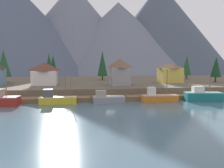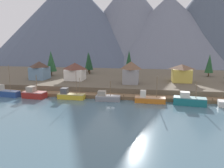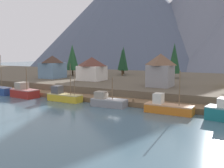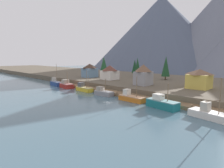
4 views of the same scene
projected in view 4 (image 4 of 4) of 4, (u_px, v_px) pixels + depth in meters
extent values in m
cube|color=#476675|center=(143.00, 89.00, 77.85)|extent=(400.00, 400.00, 1.00)
cube|color=brown|center=(112.00, 93.00, 65.05)|extent=(80.00, 4.00, 1.00)
cylinder|color=brown|center=(55.00, 83.00, 88.84)|extent=(0.36, 0.36, 1.60)
cylinder|color=brown|center=(64.00, 84.00, 83.27)|extent=(0.36, 0.36, 1.60)
cylinder|color=brown|center=(75.00, 86.00, 77.69)|extent=(0.36, 0.36, 1.60)
cylinder|color=brown|center=(87.00, 88.00, 72.11)|extent=(0.36, 0.36, 1.60)
cylinder|color=brown|center=(101.00, 91.00, 66.53)|extent=(0.36, 0.36, 1.60)
cylinder|color=brown|center=(117.00, 94.00, 60.96)|extent=(0.36, 0.36, 1.60)
cylinder|color=brown|center=(137.00, 98.00, 55.38)|extent=(0.36, 0.36, 1.60)
cylinder|color=brown|center=(161.00, 102.00, 49.80)|extent=(0.36, 0.36, 1.60)
cylinder|color=brown|center=(191.00, 108.00, 44.23)|extent=(0.36, 0.36, 1.60)
cube|color=brown|center=(158.00, 82.00, 86.04)|extent=(400.00, 56.00, 2.50)
cone|color=#4C566B|center=(161.00, 33.00, 195.77)|extent=(145.19, 145.19, 74.93)
cone|color=slate|center=(220.00, 30.00, 172.96)|extent=(124.53, 124.53, 74.52)
cube|color=navy|center=(56.00, 84.00, 84.51)|extent=(8.41, 3.32, 1.68)
cube|color=#6C7DA2|center=(56.00, 82.00, 84.38)|extent=(8.41, 3.32, 0.20)
cube|color=#B2AD9E|center=(54.00, 79.00, 85.98)|extent=(1.71, 1.78, 1.68)
cylinder|color=brown|center=(57.00, 73.00, 82.69)|extent=(0.12, 0.12, 7.87)
cube|color=maroon|center=(67.00, 86.00, 77.79)|extent=(7.05, 3.88, 1.71)
cube|color=#AD6C6A|center=(66.00, 84.00, 77.65)|extent=(7.05, 3.88, 0.20)
cube|color=gray|center=(65.00, 81.00, 78.26)|extent=(2.45, 2.75, 1.53)
cylinder|color=brown|center=(67.00, 78.00, 76.57)|extent=(0.19, 0.19, 4.97)
cube|color=gold|center=(84.00, 89.00, 70.43)|extent=(7.89, 2.63, 1.37)
cube|color=tan|center=(84.00, 87.00, 70.32)|extent=(7.89, 2.63, 0.20)
cube|color=#4C4C51|center=(81.00, 84.00, 71.67)|extent=(1.98, 1.92, 1.63)
cylinder|color=brown|center=(87.00, 79.00, 68.69)|extent=(0.12, 0.12, 6.50)
cylinder|color=brown|center=(89.00, 81.00, 68.06)|extent=(0.10, 0.10, 4.79)
cube|color=gray|center=(104.00, 94.00, 62.66)|extent=(6.91, 2.98, 1.31)
cube|color=#9F9FA2|center=(104.00, 91.00, 62.55)|extent=(6.91, 2.98, 0.20)
cube|color=gray|center=(100.00, 89.00, 63.61)|extent=(2.23, 2.09, 1.32)
cylinder|color=brown|center=(105.00, 85.00, 61.80)|extent=(0.19, 0.19, 4.12)
cylinder|color=brown|center=(104.00, 87.00, 62.35)|extent=(1.73, 0.21, 0.49)
cube|color=#CC6B1E|center=(132.00, 99.00, 54.58)|extent=(8.22, 2.73, 1.34)
cube|color=tan|center=(132.00, 96.00, 54.47)|extent=(8.22, 2.73, 0.20)
cube|color=silver|center=(127.00, 92.00, 55.69)|extent=(1.54, 1.95, 1.79)
cylinder|color=brown|center=(137.00, 87.00, 52.84)|extent=(0.18, 0.18, 5.82)
cube|color=#196B70|center=(162.00, 105.00, 46.93)|extent=(8.50, 4.00, 1.87)
cube|color=#679496|center=(162.00, 101.00, 46.78)|extent=(8.50, 4.00, 0.20)
cube|color=silver|center=(159.00, 97.00, 47.65)|extent=(2.61, 2.33, 1.39)
cylinder|color=brown|center=(168.00, 93.00, 45.31)|extent=(0.19, 0.19, 4.30)
cylinder|color=brown|center=(165.00, 96.00, 46.13)|extent=(2.10, 0.41, 0.77)
cube|color=silver|center=(210.00, 116.00, 39.04)|extent=(8.58, 4.42, 1.27)
cube|color=silver|center=(210.00, 112.00, 38.94)|extent=(8.58, 4.42, 0.20)
cube|color=#B2AD9E|center=(206.00, 106.00, 39.60)|extent=(1.78, 2.05, 1.89)
cylinder|color=brown|center=(220.00, 96.00, 37.05)|extent=(0.18, 0.18, 7.25)
cylinder|color=brown|center=(212.00, 101.00, 38.39)|extent=(3.47, 0.68, 1.12)
cube|color=gold|center=(199.00, 81.00, 61.42)|extent=(6.56, 6.61, 4.61)
pyramid|color=brown|center=(200.00, 72.00, 60.97)|extent=(6.88, 6.95, 1.71)
cube|color=silver|center=(110.00, 75.00, 86.51)|extent=(6.70, 6.12, 4.05)
pyramid|color=brown|center=(110.00, 68.00, 86.05)|extent=(7.03, 6.42, 2.47)
cube|color=gray|center=(143.00, 78.00, 68.99)|extent=(5.20, 5.56, 4.95)
pyramid|color=brown|center=(143.00, 68.00, 68.46)|extent=(5.46, 5.84, 2.63)
cube|color=#6689A8|center=(90.00, 73.00, 96.06)|extent=(5.82, 6.63, 4.68)
pyramid|color=#422D23|center=(90.00, 66.00, 95.58)|extent=(6.11, 6.96, 2.18)
cylinder|color=#4C3823|center=(104.00, 74.00, 102.53)|extent=(0.50, 0.50, 1.97)
cone|color=#1E4C28|center=(104.00, 65.00, 101.79)|extent=(4.43, 4.43, 8.53)
cylinder|color=#4C3823|center=(135.00, 75.00, 98.59)|extent=(0.50, 0.50, 1.94)
cone|color=#14381E|center=(135.00, 66.00, 97.96)|extent=(3.17, 3.17, 7.04)
cylinder|color=#4C3823|center=(165.00, 78.00, 86.15)|extent=(0.50, 0.50, 1.50)
cone|color=#194223|center=(166.00, 66.00, 85.40)|extent=(3.80, 3.80, 9.18)
cylinder|color=#4C3823|center=(137.00, 75.00, 103.56)|extent=(0.50, 0.50, 1.37)
cone|color=#194223|center=(137.00, 66.00, 102.86)|extent=(3.41, 3.41, 8.55)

